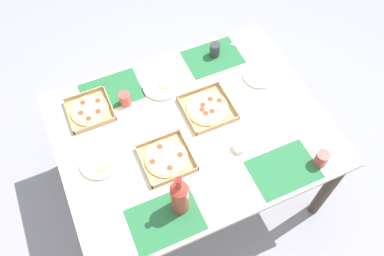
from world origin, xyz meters
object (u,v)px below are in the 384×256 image
(cup_clear_right, at_px, (322,159))
(cup_red, at_px, (215,50))
(pizza_box_edge_far, at_px, (207,108))
(pizza_box_corner_left, at_px, (166,158))
(condiment_bowl, at_px, (240,147))
(soda_bottle, at_px, (180,196))
(plate_near_left, at_px, (100,162))
(pizza_box_center, at_px, (90,110))
(cup_clear_left, at_px, (125,99))
(plate_near_right, at_px, (259,76))
(plate_middle, at_px, (162,85))

(cup_clear_right, bearing_deg, cup_red, -79.20)
(pizza_box_edge_far, relative_size, pizza_box_corner_left, 1.06)
(cup_red, xyz_separation_m, condiment_bowl, (0.18, 0.69, -0.03))
(soda_bottle, bearing_deg, plate_near_left, -53.43)
(plate_near_left, relative_size, cup_red, 2.34)
(soda_bottle, height_order, condiment_bowl, soda_bottle)
(pizza_box_edge_far, distance_m, cup_red, 0.44)
(plate_near_left, distance_m, soda_bottle, 0.52)
(pizza_box_center, bearing_deg, cup_clear_right, 141.38)
(pizza_box_corner_left, bearing_deg, cup_clear_left, -79.96)
(cup_clear_right, bearing_deg, cup_clear_left, -44.06)
(plate_near_left, distance_m, cup_red, 1.02)
(cup_clear_left, xyz_separation_m, condiment_bowl, (-0.47, 0.55, -0.03))
(cup_red, bearing_deg, pizza_box_center, 6.94)
(plate_near_left, distance_m, plate_near_right, 1.10)
(plate_near_right, bearing_deg, cup_red, -57.72)
(plate_middle, relative_size, cup_red, 2.45)
(pizza_box_corner_left, xyz_separation_m, soda_bottle, (0.04, 0.28, 0.12))
(cup_red, relative_size, cup_clear_right, 1.03)
(pizza_box_corner_left, bearing_deg, pizza_box_center, -58.58)
(soda_bottle, xyz_separation_m, cup_clear_left, (0.04, -0.73, -0.09))
(pizza_box_edge_far, height_order, pizza_box_center, same)
(pizza_box_center, xyz_separation_m, cup_clear_left, (-0.21, 0.03, 0.03))
(cup_clear_left, xyz_separation_m, cup_red, (-0.65, -0.13, 0.00))
(pizza_box_corner_left, distance_m, cup_red, 0.82)
(soda_bottle, distance_m, cup_clear_right, 0.80)
(cup_clear_left, bearing_deg, plate_near_left, 51.38)
(pizza_box_corner_left, height_order, plate_near_right, pizza_box_corner_left)
(cup_red, bearing_deg, plate_near_left, 26.73)
(plate_near_right, relative_size, soda_bottle, 0.62)
(pizza_box_edge_far, relative_size, cup_red, 3.03)
(plate_near_left, bearing_deg, cup_clear_right, 156.17)
(plate_near_left, bearing_deg, plate_middle, -144.56)
(cup_clear_left, height_order, cup_red, cup_red)
(plate_near_right, height_order, cup_clear_right, cup_clear_right)
(plate_near_left, height_order, cup_clear_right, cup_clear_right)
(pizza_box_edge_far, relative_size, plate_near_left, 1.30)
(pizza_box_center, height_order, condiment_bowl, same)
(pizza_box_center, xyz_separation_m, soda_bottle, (-0.26, 0.76, 0.12))
(pizza_box_corner_left, bearing_deg, condiment_bowl, 165.40)
(soda_bottle, bearing_deg, pizza_box_corner_left, -97.58)
(cup_clear_right, bearing_deg, pizza_box_edge_far, -54.32)
(plate_middle, xyz_separation_m, cup_red, (-0.41, -0.10, 0.04))
(pizza_box_edge_far, relative_size, cup_clear_left, 3.26)
(pizza_box_edge_far, xyz_separation_m, pizza_box_center, (0.64, -0.27, 0.00))
(plate_middle, xyz_separation_m, soda_bottle, (0.20, 0.76, 0.12))
(pizza_box_edge_far, bearing_deg, plate_near_right, -166.44)
(soda_bottle, xyz_separation_m, condiment_bowl, (-0.43, -0.18, -0.11))
(condiment_bowl, bearing_deg, pizza_box_edge_far, -81.24)
(pizza_box_center, relative_size, pizza_box_corner_left, 0.94)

